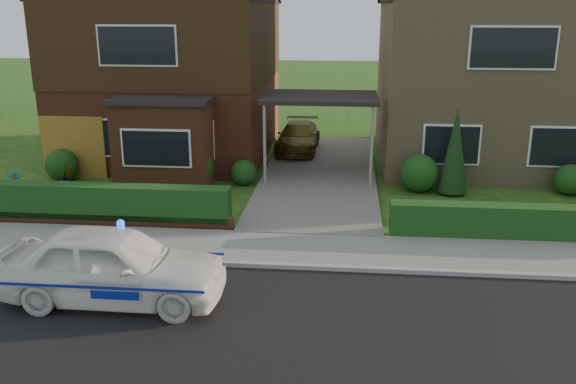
# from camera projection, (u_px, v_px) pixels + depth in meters

# --- Properties ---
(ground) EXTENTS (120.00, 120.00, 0.00)m
(ground) POSITION_uv_depth(u_px,v_px,m) (288.00, 341.00, 10.55)
(ground) COLOR #174712
(ground) RESTS_ON ground
(road) EXTENTS (60.00, 6.00, 0.02)m
(road) POSITION_uv_depth(u_px,v_px,m) (288.00, 341.00, 10.55)
(road) COLOR black
(road) RESTS_ON ground
(kerb) EXTENTS (60.00, 0.16, 0.12)m
(kerb) POSITION_uv_depth(u_px,v_px,m) (302.00, 267.00, 13.44)
(kerb) COLOR #9E9993
(kerb) RESTS_ON ground
(sidewalk) EXTENTS (60.00, 2.00, 0.10)m
(sidewalk) POSITION_uv_depth(u_px,v_px,m) (305.00, 249.00, 14.44)
(sidewalk) COLOR slate
(sidewalk) RESTS_ON ground
(driveway) EXTENTS (3.80, 12.00, 0.12)m
(driveway) POSITION_uv_depth(u_px,v_px,m) (319.00, 174.00, 21.01)
(driveway) COLOR #666059
(driveway) RESTS_ON ground
(house_left) EXTENTS (7.50, 9.53, 7.25)m
(house_left) POSITION_uv_depth(u_px,v_px,m) (173.00, 56.00, 23.23)
(house_left) COLOR brown
(house_left) RESTS_ON ground
(house_right) EXTENTS (7.50, 8.06, 7.25)m
(house_right) POSITION_uv_depth(u_px,v_px,m) (483.00, 62.00, 22.28)
(house_right) COLOR #9A845E
(house_right) RESTS_ON ground
(carport_link) EXTENTS (3.80, 3.00, 2.77)m
(carport_link) POSITION_uv_depth(u_px,v_px,m) (320.00, 99.00, 20.22)
(carport_link) COLOR black
(carport_link) RESTS_ON ground
(garage_door) EXTENTS (2.20, 0.10, 2.10)m
(garage_door) POSITION_uv_depth(u_px,v_px,m) (74.00, 147.00, 20.50)
(garage_door) COLOR brown
(garage_door) RESTS_ON ground
(dwarf_wall) EXTENTS (7.70, 0.25, 0.36)m
(dwarf_wall) POSITION_uv_depth(u_px,v_px,m) (90.00, 220.00, 16.09)
(dwarf_wall) COLOR brown
(dwarf_wall) RESTS_ON ground
(hedge_left) EXTENTS (7.50, 0.55, 0.90)m
(hedge_left) POSITION_uv_depth(u_px,v_px,m) (93.00, 224.00, 16.28)
(hedge_left) COLOR #133B15
(hedge_left) RESTS_ON ground
(hedge_right) EXTENTS (7.50, 0.55, 0.80)m
(hedge_right) POSITION_uv_depth(u_px,v_px,m) (542.00, 241.00, 15.10)
(hedge_right) COLOR #133B15
(hedge_right) RESTS_ON ground
(shrub_left_far) EXTENTS (1.08, 1.08, 1.08)m
(shrub_left_far) POSITION_uv_depth(u_px,v_px,m) (62.00, 165.00, 20.24)
(shrub_left_far) COLOR #133B15
(shrub_left_far) RESTS_ON ground
(shrub_left_mid) EXTENTS (1.32, 1.32, 1.32)m
(shrub_left_mid) POSITION_uv_depth(u_px,v_px,m) (193.00, 166.00, 19.59)
(shrub_left_mid) COLOR #133B15
(shrub_left_mid) RESTS_ON ground
(shrub_left_near) EXTENTS (0.84, 0.84, 0.84)m
(shrub_left_near) POSITION_uv_depth(u_px,v_px,m) (244.00, 172.00, 19.80)
(shrub_left_near) COLOR #133B15
(shrub_left_near) RESTS_ON ground
(shrub_right_near) EXTENTS (1.20, 1.20, 1.20)m
(shrub_right_near) POSITION_uv_depth(u_px,v_px,m) (419.00, 173.00, 19.03)
(shrub_right_near) COLOR #133B15
(shrub_right_near) RESTS_ON ground
(shrub_right_mid) EXTENTS (0.96, 0.96, 0.96)m
(shrub_right_mid) POSITION_uv_depth(u_px,v_px,m) (570.00, 180.00, 18.73)
(shrub_right_mid) COLOR #133B15
(shrub_right_mid) RESTS_ON ground
(conifer_a) EXTENTS (0.90, 0.90, 2.60)m
(conifer_a) POSITION_uv_depth(u_px,v_px,m) (455.00, 153.00, 18.55)
(conifer_a) COLOR black
(conifer_a) RESTS_ON ground
(police_car) EXTENTS (4.02, 4.38, 1.65)m
(police_car) POSITION_uv_depth(u_px,v_px,m) (113.00, 266.00, 11.80)
(police_car) COLOR white
(police_car) RESTS_ON ground
(driveway_car) EXTENTS (1.63, 3.83, 1.10)m
(driveway_car) POSITION_uv_depth(u_px,v_px,m) (298.00, 137.00, 24.07)
(driveway_car) COLOR brown
(driveway_car) RESTS_ON driveway
(potted_plant_a) EXTENTS (0.46, 0.33, 0.84)m
(potted_plant_a) POSITION_uv_depth(u_px,v_px,m) (15.00, 186.00, 18.31)
(potted_plant_a) COLOR gray
(potted_plant_a) RESTS_ON ground
(potted_plant_b) EXTENTS (0.56, 0.53, 0.81)m
(potted_plant_b) POSITION_uv_depth(u_px,v_px,m) (67.00, 177.00, 19.27)
(potted_plant_b) COLOR gray
(potted_plant_b) RESTS_ON ground
(potted_plant_c) EXTENTS (0.39, 0.39, 0.67)m
(potted_plant_c) POSITION_uv_depth(u_px,v_px,m) (163.00, 208.00, 16.54)
(potted_plant_c) COLOR gray
(potted_plant_c) RESTS_ON ground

